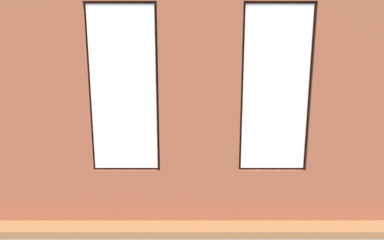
{
  "coord_description": "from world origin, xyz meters",
  "views": [
    {
      "loc": [
        0.1,
        6.69,
        2.26
      ],
      "look_at": [
        0.1,
        0.4,
        0.95
      ],
      "focal_mm": 32.0,
      "sensor_mm": 36.0,
      "label": 1
    }
  ],
  "objects": [
    {
      "name": "candle_jar",
      "position": [
        0.32,
        0.06,
        0.49
      ],
      "size": [
        0.08,
        0.08,
        0.13
      ],
      "primitive_type": "cylinder",
      "color": "#B7333D",
      "rests_on": "coffee_table"
    },
    {
      "name": "remote_silver",
      "position": [
        0.5,
        -0.04,
        0.43
      ],
      "size": [
        0.18,
        0.1,
        0.02
      ],
      "primitive_type": "cube",
      "rotation": [
        0.0,
        0.0,
        4.41
      ],
      "color": "#B2B2B7",
      "rests_on": "coffee_table"
    },
    {
      "name": "cup_ceramic",
      "position": [
        0.21,
        0.18,
        0.47
      ],
      "size": [
        0.09,
        0.09,
        0.1
      ],
      "primitive_type": "cylinder",
      "color": "#33567F",
      "rests_on": "coffee_table"
    },
    {
      "name": "potted_plant_foreground_right",
      "position": [
        2.4,
        -1.71,
        0.69
      ],
      "size": [
        0.71,
        0.71,
        1.05
      ],
      "color": "gray",
      "rests_on": "ground_plane"
    },
    {
      "name": "papasan_chair",
      "position": [
        0.35,
        -1.65,
        0.45
      ],
      "size": [
        1.16,
        1.16,
        0.71
      ],
      "color": "olive",
      "rests_on": "ground_plane"
    },
    {
      "name": "ground_plane",
      "position": [
        0.0,
        0.0,
        -0.05
      ],
      "size": [
        6.69,
        5.52,
        0.1
      ],
      "primitive_type": "cube",
      "color": "#99663D"
    },
    {
      "name": "potted_plant_mid_room_small",
      "position": [
        -0.77,
        -0.61,
        0.34
      ],
      "size": [
        0.34,
        0.34,
        0.52
      ],
      "color": "beige",
      "rests_on": "ground_plane"
    },
    {
      "name": "coffee_table",
      "position": [
        0.32,
        0.06,
        0.37
      ],
      "size": [
        1.41,
        0.8,
        0.42
      ],
      "color": "#A87547",
      "rests_on": "ground_plane"
    },
    {
      "name": "remote_gray",
      "position": [
        -0.07,
        -0.08,
        0.43
      ],
      "size": [
        0.15,
        0.16,
        0.02
      ],
      "primitive_type": "cube",
      "rotation": [
        0.0,
        0.0,
        0.72
      ],
      "color": "#59595B",
      "rests_on": "coffee_table"
    },
    {
      "name": "table_plant_small",
      "position": [
        0.74,
        0.18,
        0.55
      ],
      "size": [
        0.16,
        0.16,
        0.25
      ],
      "color": "#9E5638",
      "rests_on": "coffee_table"
    },
    {
      "name": "white_wall_right",
      "position": [
        3.0,
        0.2,
        1.71
      ],
      "size": [
        0.1,
        4.52,
        3.42
      ],
      "primitive_type": "cube",
      "color": "silver",
      "rests_on": "ground_plane"
    },
    {
      "name": "potted_plant_beside_window_right",
      "position": [
        2.42,
        1.84,
        0.87
      ],
      "size": [
        0.93,
        0.82,
        1.31
      ],
      "color": "#9E5638",
      "rests_on": "ground_plane"
    },
    {
      "name": "potted_plant_corner_far_left",
      "position": [
        -2.5,
        1.83,
        0.62
      ],
      "size": [
        0.87,
        0.71,
        1.46
      ],
      "color": "#9E5638",
      "rests_on": "ground_plane"
    },
    {
      "name": "potted_plant_between_couches",
      "position": [
        -1.33,
        1.68,
        0.54
      ],
      "size": [
        0.51,
        0.51,
        0.86
      ],
      "color": "beige",
      "rests_on": "ground_plane"
    },
    {
      "name": "tv_flatscreen",
      "position": [
        2.7,
        0.43,
        0.95
      ],
      "size": [
        1.15,
        0.2,
        0.76
      ],
      "color": "black",
      "rests_on": "media_console"
    },
    {
      "name": "couch_by_window",
      "position": [
        0.09,
        1.73,
        0.33
      ],
      "size": [
        1.93,
        0.87,
        0.8
      ],
      "color": "black",
      "rests_on": "ground_plane"
    },
    {
      "name": "potted_plant_corner_near_left",
      "position": [
        -2.49,
        -1.76,
        0.57
      ],
      "size": [
        0.99,
        0.93,
        1.25
      ],
      "color": "brown",
      "rests_on": "ground_plane"
    },
    {
      "name": "brick_wall_with_windows",
      "position": [
        0.0,
        2.38,
        1.69
      ],
      "size": [
        6.09,
        0.3,
        3.42
      ],
      "color": "#9E5138",
      "rests_on": "ground_plane"
    },
    {
      "name": "couch_left",
      "position": [
        -2.35,
        0.26,
        0.33
      ],
      "size": [
        0.88,
        1.97,
        0.8
      ],
      "rotation": [
        0.0,
        0.0,
        1.58
      ],
      "color": "black",
      "rests_on": "ground_plane"
    },
    {
      "name": "media_console",
      "position": [
        2.7,
        0.44,
        0.28
      ],
      "size": [
        1.03,
        0.42,
        0.56
      ],
      "primitive_type": "cube",
      "color": "black",
      "rests_on": "ground_plane"
    },
    {
      "name": "potted_plant_near_tv",
      "position": [
        2.14,
        1.4,
        0.83
      ],
      "size": [
        0.9,
        0.85,
        1.48
      ],
      "color": "gray",
      "rests_on": "ground_plane"
    },
    {
      "name": "potted_plant_by_left_couch",
      "position": [
        -1.95,
        -1.18,
        0.44
      ],
      "size": [
        0.35,
        0.35,
        0.64
      ],
      "color": "#47423D",
      "rests_on": "ground_plane"
    }
  ]
}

